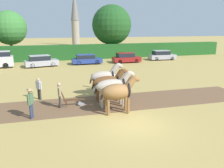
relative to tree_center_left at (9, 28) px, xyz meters
name	(u,v)px	position (x,y,z in m)	size (l,w,h in m)	color
ground_plane	(133,125)	(9.69, -31.04, -5.22)	(240.00, 240.00, 0.00)	#A88E4C
plowed_furrow_strip	(42,109)	(4.92, -26.97, -5.21)	(30.49, 3.80, 0.01)	brown
hedgerow	(71,52)	(9.69, -3.92, -3.98)	(58.31, 1.56, 2.48)	#1E511E
tree_center_left	(9,28)	(0.00, 0.00, 0.00)	(5.68, 5.68, 8.07)	#4C3823
tree_center	(112,25)	(17.48, -1.69, 0.53)	(7.19, 7.19, 9.35)	#423323
church_spire	(75,16)	(15.16, 29.44, 3.56)	(2.58, 2.58, 16.77)	gray
draft_horse_lead_left	(119,91)	(9.51, -29.10, -3.83)	(2.61, 1.11, 2.39)	brown
draft_horse_lead_right	(113,86)	(9.57, -27.82, -3.82)	(2.87, 1.05, 2.44)	#B2A38E
draft_horse_trail_left	(109,82)	(9.63, -26.53, -3.86)	(2.81, 1.04, 2.39)	brown
draft_horse_trail_right	(105,77)	(9.69, -25.24, -3.75)	(2.75, 1.04, 2.58)	#B2A38E
plow	(75,101)	(7.09, -27.06, -4.90)	(1.56, 0.48, 1.13)	#4C331E
farmer_at_plow	(59,93)	(6.09, -27.07, -4.23)	(0.23, 0.68, 1.70)	#38332D
farmer_beside_team	(99,79)	(9.72, -23.34, -4.33)	(0.45, 0.50, 1.56)	#38332D
farmer_onlooker_left	(30,101)	(4.37, -28.41, -4.14)	(0.46, 0.68, 1.81)	#28334C
farmer_onlooker_right	(39,87)	(4.76, -24.87, -4.28)	(0.42, 0.57, 1.62)	#38332D
parked_car_left	(41,61)	(4.79, -9.83, -4.46)	(4.64, 2.65, 1.58)	#9E9EA8
parked_car_center_left	(86,59)	(11.20, -9.43, -4.52)	(4.38, 1.83, 1.44)	navy
parked_car_center	(126,58)	(17.32, -9.77, -4.48)	(4.28, 1.87, 1.53)	maroon
parked_car_center_right	(162,55)	(24.10, -8.75, -4.46)	(4.54, 2.09, 1.58)	#9E9EA8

